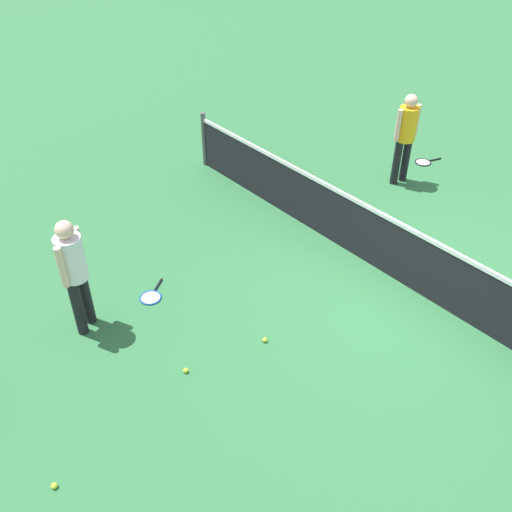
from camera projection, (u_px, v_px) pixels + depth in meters
ground_plane at (412, 289)px, 8.44m from camera, size 40.00×40.00×0.00m
court_net at (418, 262)px, 8.14m from camera, size 10.09×0.09×1.07m
player_near_side at (73, 268)px, 7.22m from camera, size 0.47×0.48×1.70m
player_far_side at (406, 132)px, 10.29m from camera, size 0.39×0.53×1.70m
tennis_racket_near_player at (151, 296)px, 8.29m from camera, size 0.47×0.58×0.03m
tennis_racket_far_player at (424, 162)px, 11.48m from camera, size 0.40×0.61×0.03m
tennis_ball_near_player at (265, 340)px, 7.58m from camera, size 0.07×0.07×0.07m
tennis_ball_by_net at (186, 370)px, 7.17m from camera, size 0.07×0.07×0.07m
tennis_ball_midcourt at (54, 486)px, 5.94m from camera, size 0.07×0.07×0.07m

